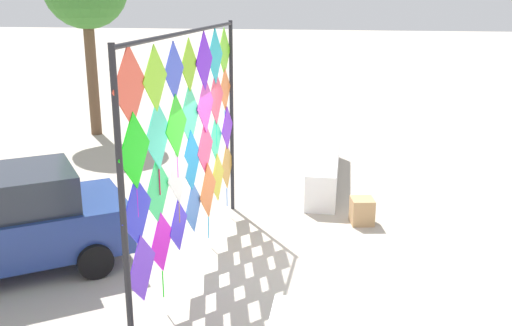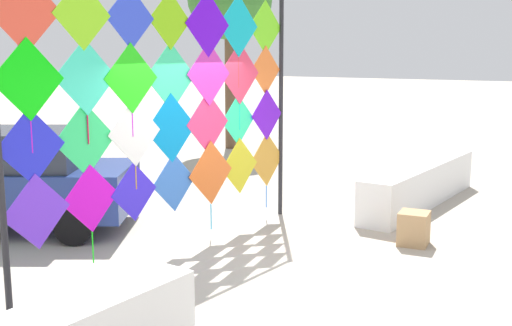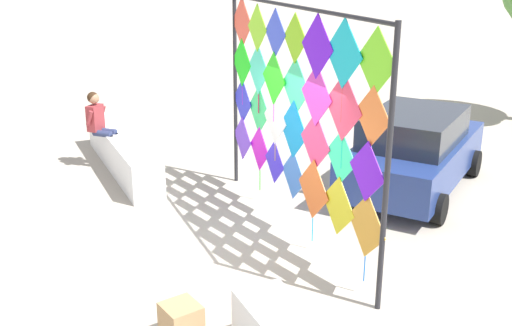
{
  "view_description": "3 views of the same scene",
  "coord_description": "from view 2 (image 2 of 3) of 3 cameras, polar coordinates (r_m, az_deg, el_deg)",
  "views": [
    {
      "loc": [
        -7.99,
        -0.89,
        3.97
      ],
      "look_at": [
        -0.34,
        0.31,
        1.7
      ],
      "focal_mm": 40.61,
      "sensor_mm": 36.0,
      "label": 1
    },
    {
      "loc": [
        -6.18,
        -4.23,
        2.6
      ],
      "look_at": [
        0.19,
        0.22,
        1.24
      ],
      "focal_mm": 43.55,
      "sensor_mm": 36.0,
      "label": 2
    },
    {
      "loc": [
        7.72,
        -3.03,
        4.22
      ],
      "look_at": [
        0.06,
        0.51,
        1.33
      ],
      "focal_mm": 43.5,
      "sensor_mm": 36.0,
      "label": 3
    }
  ],
  "objects": [
    {
      "name": "plaza_ledge_right",
      "position": [
        11.28,
        14.89,
        -1.9
      ],
      "size": [
        4.04,
        0.58,
        0.72
      ],
      "primitive_type": "cube",
      "color": "white",
      "rests_on": "ground"
    },
    {
      "name": "parked_car",
      "position": [
        10.06,
        -22.2,
        -1.37
      ],
      "size": [
        3.59,
        4.13,
        1.51
      ],
      "color": "navy",
      "rests_on": "ground"
    },
    {
      "name": "ground",
      "position": [
        7.93,
        0.54,
        -9.26
      ],
      "size": [
        120.0,
        120.0,
        0.0
      ],
      "primitive_type": "plane",
      "color": "#ADA393"
    },
    {
      "name": "kite_display_rack",
      "position": [
        8.13,
        -7.64,
        6.17
      ],
      "size": [
        5.04,
        0.24,
        3.52
      ],
      "color": "#232328",
      "rests_on": "ground"
    },
    {
      "name": "cardboard_box_large",
      "position": [
        8.91,
        14.29,
        -5.84
      ],
      "size": [
        0.48,
        0.46,
        0.47
      ],
      "primitive_type": "cube",
      "rotation": [
        0.0,
        0.0,
        0.18
      ],
      "color": "tan",
      "rests_on": "ground"
    }
  ]
}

